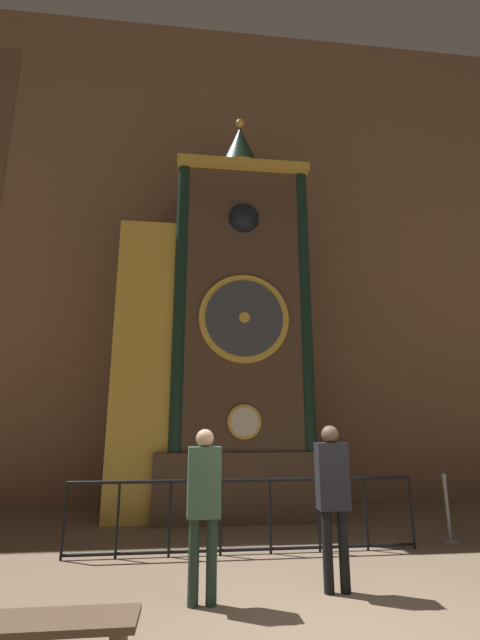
% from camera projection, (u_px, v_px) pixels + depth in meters
% --- Properties ---
extents(ground_plane, '(28.00, 28.00, 0.00)m').
position_uv_depth(ground_plane, '(349.00, 640.00, 3.53)').
color(ground_plane, '#75604C').
extents(cathedral_back_wall, '(24.00, 0.32, 12.91)m').
position_uv_depth(cathedral_back_wall, '(244.00, 239.00, 11.17)').
color(cathedral_back_wall, '#846047').
rests_on(cathedral_back_wall, ground_plane).
extents(clock_tower, '(4.18, 1.78, 8.91)m').
position_uv_depth(clock_tower, '(222.00, 334.00, 9.04)').
color(clock_tower, brown).
rests_on(clock_tower, ground_plane).
extents(railing_fence, '(4.93, 0.05, 0.98)m').
position_uv_depth(railing_fence, '(246.00, 511.00, 5.98)').
color(railing_fence, black).
rests_on(railing_fence, ground_plane).
extents(visitor_near, '(0.35, 0.24, 1.69)m').
position_uv_depth(visitor_near, '(204.00, 497.00, 4.43)').
color(visitor_near, '#213427').
rests_on(visitor_near, ground_plane).
extents(visitor_far, '(0.35, 0.23, 1.72)m').
position_uv_depth(visitor_far, '(333.00, 489.00, 4.75)').
color(visitor_far, black).
rests_on(visitor_far, ground_plane).
extents(stanchion_post, '(0.28, 0.28, 0.99)m').
position_uv_depth(stanchion_post, '(448.00, 519.00, 6.56)').
color(stanchion_post, gray).
rests_on(stanchion_post, ground_plane).
extents(visitor_bench, '(1.27, 0.40, 0.44)m').
position_uv_depth(visitor_bench, '(43.00, 640.00, 2.91)').
color(visitor_bench, brown).
rests_on(visitor_bench, ground_plane).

